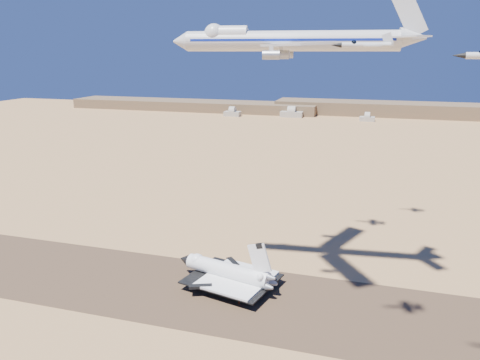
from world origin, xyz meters
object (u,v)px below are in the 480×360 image
(crew_a, at_px, (233,296))
(chase_jet_c, at_px, (339,49))
(chase_jet_a, at_px, (365,45))
(shuttle, at_px, (227,272))
(crew_c, at_px, (249,294))
(carrier_747, at_px, (283,41))
(chase_jet_d, at_px, (392,33))
(crew_b, at_px, (239,302))

(crew_a, height_order, chase_jet_c, chase_jet_c)
(chase_jet_a, distance_m, chase_jet_c, 85.77)
(shuttle, bearing_deg, crew_c, -13.79)
(crew_c, bearing_deg, carrier_747, -92.11)
(carrier_747, distance_m, chase_jet_d, 77.48)
(chase_jet_d, bearing_deg, shuttle, -128.64)
(crew_a, height_order, chase_jet_a, chase_jet_a)
(crew_b, bearing_deg, crew_c, -42.92)
(crew_b, bearing_deg, chase_jet_d, -54.60)
(shuttle, relative_size, chase_jet_d, 3.04)
(chase_jet_d, bearing_deg, carrier_747, -121.21)
(crew_b, distance_m, chase_jet_c, 110.62)
(carrier_747, bearing_deg, crew_c, -126.11)
(carrier_747, height_order, chase_jet_a, carrier_747)
(crew_a, xyz_separation_m, chase_jet_d, (48.63, 85.17, 93.95))
(crew_b, relative_size, chase_jet_a, 0.12)
(crew_a, xyz_separation_m, chase_jet_c, (27.91, 60.72, 86.79))
(crew_a, height_order, crew_b, crew_a)
(shuttle, distance_m, chase_jet_c, 102.81)
(carrier_747, xyz_separation_m, chase_jet_c, (15.09, 44.11, -2.56))
(chase_jet_a, distance_m, chase_jet_d, 109.58)
(shuttle, height_order, crew_c, shuttle)
(chase_jet_c, bearing_deg, crew_b, -114.25)
(chase_jet_c, bearing_deg, crew_c, -114.85)
(shuttle, relative_size, crew_a, 24.27)
(crew_c, distance_m, chase_jet_c, 106.63)
(chase_jet_a, bearing_deg, crew_b, 137.17)
(carrier_747, relative_size, crew_c, 53.61)
(crew_c, height_order, chase_jet_a, chase_jet_a)
(shuttle, xyz_separation_m, chase_jet_d, (53.74, 76.73, 89.28))
(carrier_747, xyz_separation_m, chase_jet_d, (35.81, 68.55, 4.59))
(crew_b, xyz_separation_m, chase_jet_a, (38.01, -20.67, 87.49))
(crew_b, relative_size, chase_jet_d, 0.12)
(carrier_747, height_order, crew_a, carrier_747)
(shuttle, relative_size, crew_c, 26.56)
(crew_b, bearing_deg, crew_a, 18.35)
(crew_c, relative_size, chase_jet_a, 0.11)
(shuttle, bearing_deg, crew_b, -40.87)
(shuttle, height_order, crew_a, shuttle)
(carrier_747, xyz_separation_m, crew_c, (-7.62, -13.42, -89.43))
(chase_jet_c, height_order, chase_jet_d, chase_jet_d)
(chase_jet_c, bearing_deg, crew_a, -117.99)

